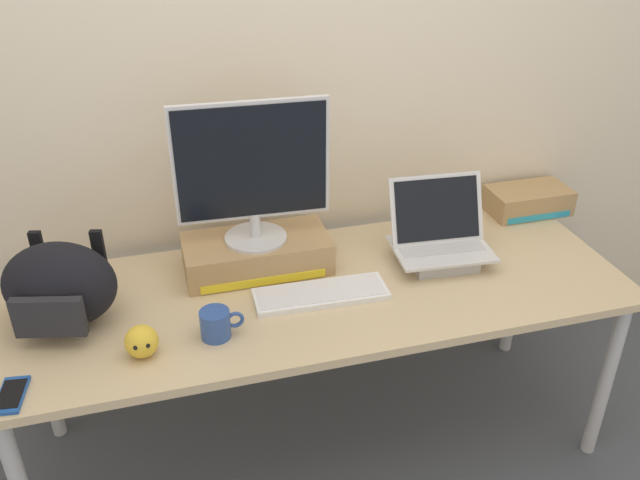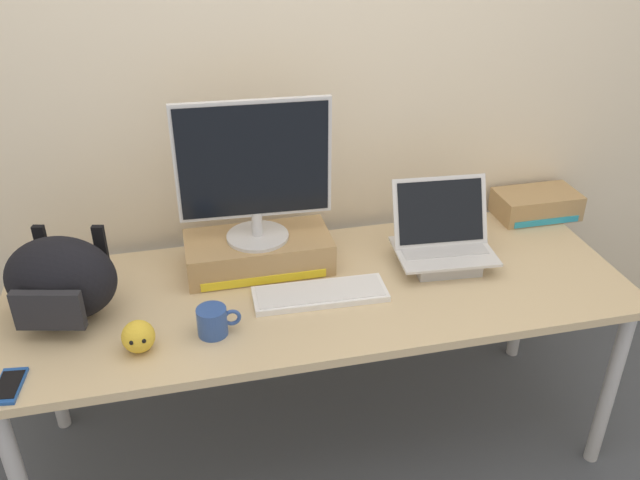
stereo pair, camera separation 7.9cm
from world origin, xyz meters
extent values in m
plane|color=#474C56|center=(0.00, 0.00, 0.00)|extent=(20.00, 20.00, 0.00)
cube|color=beige|center=(0.00, 0.47, 1.30)|extent=(7.00, 0.10, 2.60)
cube|color=tan|center=(0.00, 0.00, 0.70)|extent=(2.06, 0.75, 0.03)
cylinder|color=#B2B2B7|center=(0.97, -0.31, 0.34)|extent=(0.05, 0.05, 0.68)
cylinder|color=#B2B2B7|center=(-0.97, 0.31, 0.34)|extent=(0.05, 0.05, 0.68)
cylinder|color=#B2B2B7|center=(0.97, 0.31, 0.34)|extent=(0.05, 0.05, 0.68)
cube|color=#A88456|center=(-0.18, 0.17, 0.77)|extent=(0.50, 0.24, 0.12)
cube|color=yellow|center=(-0.18, 0.05, 0.73)|extent=(0.42, 0.00, 0.03)
cylinder|color=silver|center=(-0.18, 0.17, 0.83)|extent=(0.21, 0.21, 0.01)
cylinder|color=silver|center=(-0.18, 0.17, 0.88)|extent=(0.04, 0.04, 0.09)
cube|color=silver|center=(-0.18, 0.17, 1.11)|extent=(0.51, 0.04, 0.40)
cube|color=black|center=(-0.18, 0.16, 1.11)|extent=(0.48, 0.03, 0.37)
cube|color=#ADADB2|center=(0.45, 0.04, 0.74)|extent=(0.23, 0.22, 0.05)
cube|color=silver|center=(0.45, 0.04, 0.77)|extent=(0.35, 0.27, 0.01)
cube|color=#B7B7BC|center=(0.45, 0.06, 0.77)|extent=(0.30, 0.16, 0.00)
cube|color=silver|center=(0.46, 0.11, 0.88)|extent=(0.34, 0.13, 0.23)
cube|color=black|center=(0.46, 0.11, 0.88)|extent=(0.31, 0.11, 0.20)
cube|color=white|center=(-0.01, -0.06, 0.72)|extent=(0.44, 0.16, 0.02)
cube|color=silver|center=(-0.01, -0.06, 0.73)|extent=(0.41, 0.14, 0.00)
ellipsoid|color=black|center=(-0.80, 0.02, 0.85)|extent=(0.38, 0.29, 0.27)
cube|color=#232328|center=(-0.83, -0.10, 0.82)|extent=(0.20, 0.08, 0.12)
cube|color=black|center=(-0.86, 0.16, 0.86)|extent=(0.04, 0.03, 0.21)
cube|color=black|center=(-0.68, 0.12, 0.86)|extent=(0.04, 0.03, 0.21)
cylinder|color=#2D4C93|center=(-0.37, -0.17, 0.76)|extent=(0.09, 0.09, 0.09)
torus|color=#2D4C93|center=(-0.31, -0.17, 0.76)|extent=(0.06, 0.01, 0.06)
cube|color=#19479E|center=(-0.93, -0.29, 0.72)|extent=(0.08, 0.15, 0.01)
cube|color=black|center=(-0.93, -0.29, 0.72)|extent=(0.07, 0.12, 0.00)
sphere|color=gold|center=(-0.58, -0.20, 0.76)|extent=(0.10, 0.10, 0.10)
sphere|color=black|center=(-0.60, -0.24, 0.77)|extent=(0.01, 0.01, 0.01)
sphere|color=black|center=(-0.57, -0.24, 0.77)|extent=(0.01, 0.01, 0.01)
cube|color=#A88456|center=(0.95, 0.31, 0.76)|extent=(0.32, 0.18, 0.10)
cube|color=#2899BC|center=(0.95, 0.21, 0.73)|extent=(0.27, 0.00, 0.02)
camera|label=1|loc=(-0.50, -1.79, 1.95)|focal=37.52mm
camera|label=2|loc=(-0.42, -1.81, 1.95)|focal=37.52mm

